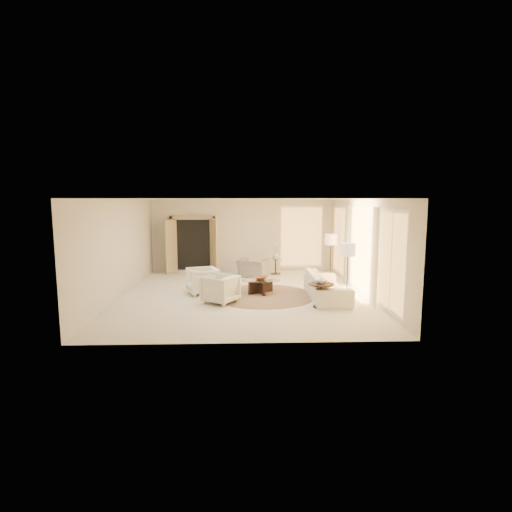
{
  "coord_description": "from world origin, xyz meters",
  "views": [
    {
      "loc": [
        -0.01,
        -11.47,
        2.77
      ],
      "look_at": [
        0.4,
        0.4,
        1.1
      ],
      "focal_mm": 28.0,
      "sensor_mm": 36.0,
      "label": 1
    }
  ],
  "objects_px": {
    "accent_chair": "(253,265)",
    "floor_lamp_near": "(331,242)",
    "sofa": "(327,286)",
    "armchair_left": "(202,280)",
    "side_vase": "(276,256)",
    "armchair_right": "(220,288)",
    "end_table": "(321,291)",
    "side_table": "(276,265)",
    "bowl": "(261,278)",
    "floor_lamp_far": "(348,252)",
    "end_vase": "(321,280)",
    "coffee_table": "(261,285)"
  },
  "relations": [
    {
      "from": "accent_chair",
      "to": "side_vase",
      "type": "bearing_deg",
      "value": -124.08
    },
    {
      "from": "armchair_right",
      "to": "end_table",
      "type": "relative_size",
      "value": 1.26
    },
    {
      "from": "coffee_table",
      "to": "side_table",
      "type": "distance_m",
      "value": 3.19
    },
    {
      "from": "side_table",
      "to": "coffee_table",
      "type": "bearing_deg",
      "value": -102.83
    },
    {
      "from": "armchair_right",
      "to": "coffee_table",
      "type": "bearing_deg",
      "value": 164.99
    },
    {
      "from": "sofa",
      "to": "armchair_right",
      "type": "xyz_separation_m",
      "value": [
        -3.0,
        -0.42,
        0.06
      ]
    },
    {
      "from": "sofa",
      "to": "side_vase",
      "type": "bearing_deg",
      "value": 17.7
    },
    {
      "from": "accent_chair",
      "to": "side_table",
      "type": "distance_m",
      "value": 1.02
    },
    {
      "from": "coffee_table",
      "to": "floor_lamp_far",
      "type": "height_order",
      "value": "floor_lamp_far"
    },
    {
      "from": "accent_chair",
      "to": "armchair_left",
      "type": "bearing_deg",
      "value": 81.95
    },
    {
      "from": "bowl",
      "to": "end_vase",
      "type": "relative_size",
      "value": 2.06
    },
    {
      "from": "floor_lamp_far",
      "to": "floor_lamp_near",
      "type": "bearing_deg",
      "value": 87.44
    },
    {
      "from": "armchair_right",
      "to": "side_table",
      "type": "bearing_deg",
      "value": -171.8
    },
    {
      "from": "armchair_right",
      "to": "side_vase",
      "type": "height_order",
      "value": "side_vase"
    },
    {
      "from": "armchair_right",
      "to": "bowl",
      "type": "height_order",
      "value": "armchair_right"
    },
    {
      "from": "end_table",
      "to": "floor_lamp_near",
      "type": "height_order",
      "value": "floor_lamp_near"
    },
    {
      "from": "armchair_right",
      "to": "bowl",
      "type": "xyz_separation_m",
      "value": [
        1.15,
        1.07,
        0.04
      ]
    },
    {
      "from": "end_table",
      "to": "accent_chair",
      "type": "bearing_deg",
      "value": 111.59
    },
    {
      "from": "armchair_left",
      "to": "coffee_table",
      "type": "height_order",
      "value": "armchair_left"
    },
    {
      "from": "armchair_left",
      "to": "floor_lamp_near",
      "type": "bearing_deg",
      "value": 87.7
    },
    {
      "from": "armchair_left",
      "to": "side_table",
      "type": "relative_size",
      "value": 1.48
    },
    {
      "from": "floor_lamp_far",
      "to": "side_vase",
      "type": "distance_m",
      "value": 4.72
    },
    {
      "from": "armchair_left",
      "to": "floor_lamp_far",
      "type": "bearing_deg",
      "value": 52.42
    },
    {
      "from": "sofa",
      "to": "side_table",
      "type": "bearing_deg",
      "value": 17.7
    },
    {
      "from": "armchair_right",
      "to": "end_table",
      "type": "bearing_deg",
      "value": 110.57
    },
    {
      "from": "armchair_right",
      "to": "accent_chair",
      "type": "xyz_separation_m",
      "value": [
        1.0,
        3.63,
        0.02
      ]
    },
    {
      "from": "sofa",
      "to": "armchair_left",
      "type": "height_order",
      "value": "armchair_left"
    },
    {
      "from": "armchair_right",
      "to": "floor_lamp_near",
      "type": "xyz_separation_m",
      "value": [
        3.52,
        2.34,
        0.99
      ]
    },
    {
      "from": "sofa",
      "to": "accent_chair",
      "type": "bearing_deg",
      "value": 32.75
    },
    {
      "from": "armchair_left",
      "to": "side_vase",
      "type": "xyz_separation_m",
      "value": [
        2.44,
        3.1,
        0.28
      ]
    },
    {
      "from": "end_vase",
      "to": "coffee_table",
      "type": "bearing_deg",
      "value": 132.93
    },
    {
      "from": "armchair_right",
      "to": "floor_lamp_near",
      "type": "relative_size",
      "value": 0.5
    },
    {
      "from": "end_vase",
      "to": "bowl",
      "type": "bearing_deg",
      "value": 132.93
    },
    {
      "from": "end_table",
      "to": "floor_lamp_near",
      "type": "xyz_separation_m",
      "value": [
        0.87,
        2.88,
        0.98
      ]
    },
    {
      "from": "sofa",
      "to": "coffee_table",
      "type": "xyz_separation_m",
      "value": [
        -1.85,
        0.65,
        -0.1
      ]
    },
    {
      "from": "side_table",
      "to": "bowl",
      "type": "relative_size",
      "value": 1.55
    },
    {
      "from": "sofa",
      "to": "accent_chair",
      "type": "height_order",
      "value": "accent_chair"
    },
    {
      "from": "floor_lamp_far",
      "to": "sofa",
      "type": "bearing_deg",
      "value": 122.16
    },
    {
      "from": "armchair_left",
      "to": "sofa",
      "type": "bearing_deg",
      "value": 60.15
    },
    {
      "from": "armchair_left",
      "to": "end_vase",
      "type": "bearing_deg",
      "value": 43.92
    },
    {
      "from": "accent_chair",
      "to": "floor_lamp_near",
      "type": "bearing_deg",
      "value": 176.53
    },
    {
      "from": "floor_lamp_near",
      "to": "side_vase",
      "type": "bearing_deg",
      "value": 132.15
    },
    {
      "from": "bowl",
      "to": "side_vase",
      "type": "xyz_separation_m",
      "value": [
        0.71,
        3.11,
        0.25
      ]
    },
    {
      "from": "end_vase",
      "to": "armchair_right",
      "type": "bearing_deg",
      "value": 168.36
    },
    {
      "from": "coffee_table",
      "to": "end_vase",
      "type": "bearing_deg",
      "value": -47.07
    },
    {
      "from": "armchair_left",
      "to": "side_table",
      "type": "xyz_separation_m",
      "value": [
        2.44,
        3.1,
        -0.08
      ]
    },
    {
      "from": "armchair_left",
      "to": "end_table",
      "type": "xyz_separation_m",
      "value": [
        3.23,
        -1.62,
        -0.0
      ]
    },
    {
      "from": "sofa",
      "to": "floor_lamp_far",
      "type": "bearing_deg",
      "value": -147.0
    },
    {
      "from": "accent_chair",
      "to": "floor_lamp_near",
      "type": "height_order",
      "value": "floor_lamp_near"
    },
    {
      "from": "floor_lamp_near",
      "to": "end_vase",
      "type": "height_order",
      "value": "floor_lamp_near"
    }
  ]
}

